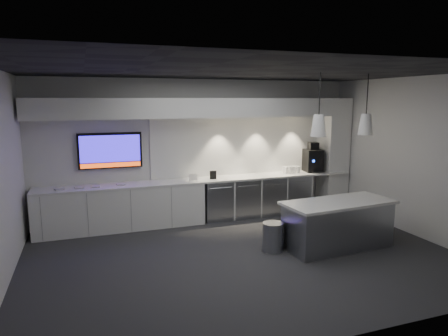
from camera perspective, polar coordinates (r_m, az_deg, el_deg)
name	(u,v)px	position (r m, az deg, el deg)	size (l,w,h in m)	color
floor	(243,256)	(6.79, 2.78, -12.50)	(7.00, 7.00, 0.00)	#2B2B2E
ceiling	(245,71)	(6.30, 3.01, 13.65)	(7.00, 7.00, 0.00)	black
wall_back	(200,149)	(8.71, -3.38, 2.68)	(7.00, 7.00, 0.00)	silver
wall_front	(338,206)	(4.22, 15.95, -5.30)	(7.00, 7.00, 0.00)	silver
wall_right	(416,157)	(8.35, 25.71, 1.42)	(7.00, 7.00, 0.00)	silver
back_counter	(205,180)	(8.51, -2.73, -1.72)	(6.80, 0.65, 0.04)	white
left_base_cabinets	(122,208)	(8.29, -14.41, -5.52)	(3.30, 0.63, 0.86)	white
fridge_unit_a	(216,200)	(8.68, -1.12, -4.56)	(0.60, 0.61, 0.85)	gray
fridge_unit_b	(243,197)	(8.89, 2.75, -4.22)	(0.60, 0.61, 0.85)	gray
fridge_unit_c	(269,195)	(9.14, 6.41, -3.88)	(0.60, 0.61, 0.85)	gray
fridge_unit_d	(293,193)	(9.43, 9.86, -3.54)	(0.60, 0.61, 0.85)	gray
backsplash	(251,145)	(9.09, 3.95, 3.29)	(4.60, 0.03, 1.30)	white
soffit	(204,108)	(8.36, -2.86, 8.57)	(6.90, 0.60, 0.40)	white
column	(333,154)	(9.85, 15.33, 2.00)	(0.55, 0.55, 2.60)	white
wall_tv	(110,151)	(8.33, -15.94, 2.41)	(1.25, 0.07, 0.72)	black
island	(338,224)	(7.32, 15.93, -7.71)	(2.02, 0.99, 0.83)	gray
bin	(273,237)	(6.98, 6.96, -9.74)	(0.35, 0.35, 0.50)	gray
coffee_machine	(313,160)	(9.57, 12.59, 1.18)	(0.44, 0.60, 0.69)	black
sign_black	(213,175)	(8.48, -1.57, -0.99)	(0.14, 0.02, 0.18)	black
sign_white	(193,177)	(8.35, -4.43, -1.32)	(0.18, 0.02, 0.14)	white
cup_cluster	(291,170)	(9.30, 9.61, -0.25)	(0.38, 0.18, 0.15)	white
tray_a	(59,189)	(8.10, -22.50, -2.80)	(0.16, 0.16, 0.03)	#B1B1B1
tray_b	(79,188)	(8.10, -20.00, -2.65)	(0.16, 0.16, 0.03)	#B1B1B1
tray_c	(96,186)	(8.11, -17.82, -2.52)	(0.16, 0.16, 0.03)	#B1B1B1
tray_d	(121,184)	(8.17, -14.55, -2.27)	(0.16, 0.16, 0.03)	#B1B1B1
pendant_left	(319,125)	(6.75, 13.36, 5.96)	(0.25, 0.25, 1.06)	white
pendant_right	(366,124)	(7.30, 19.58, 5.93)	(0.25, 0.25, 1.06)	white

